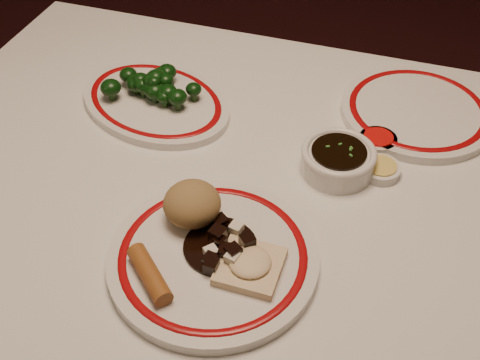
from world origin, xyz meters
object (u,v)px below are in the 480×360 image
at_px(main_plate, 213,258).
at_px(rice_mound, 192,204).
at_px(dining_table, 242,226).
at_px(broccoli_plate, 156,102).
at_px(stirfry_heap, 222,245).
at_px(fried_wonton, 250,265).
at_px(spring_roll, 150,274).
at_px(broccoli_pile, 153,85).
at_px(soy_bowl, 338,161).

bearing_deg(main_plate, rice_mound, 132.70).
relative_size(dining_table, broccoli_plate, 3.34).
height_order(rice_mound, stirfry_heap, rice_mound).
distance_m(main_plate, fried_wonton, 0.06).
xyz_separation_m(rice_mound, broccoli_plate, (-0.17, 0.25, -0.04)).
xyz_separation_m(spring_roll, broccoli_plate, (-0.16, 0.38, -0.02)).
bearing_deg(stirfry_heap, broccoli_pile, 128.06).
relative_size(fried_wonton, broccoli_plate, 0.23).
height_order(dining_table, rice_mound, rice_mound).
height_order(spring_roll, soy_bowl, spring_roll).
xyz_separation_m(stirfry_heap, broccoli_pile, (-0.24, 0.31, 0.01)).
bearing_deg(soy_bowl, main_plate, -117.58).
xyz_separation_m(fried_wonton, soy_bowl, (0.07, 0.25, -0.01)).
bearing_deg(broccoli_plate, spring_roll, -66.92).
height_order(broccoli_plate, soy_bowl, soy_bowl).
height_order(fried_wonton, broccoli_plate, fried_wonton).
xyz_separation_m(rice_mound, soy_bowl, (0.18, 0.19, -0.03)).
bearing_deg(spring_roll, rice_mound, 36.23).
distance_m(main_plate, broccoli_pile, 0.39).
height_order(rice_mound, broccoli_plate, rice_mound).
bearing_deg(fried_wonton, rice_mound, 149.08).
height_order(main_plate, broccoli_pile, broccoli_pile).
xyz_separation_m(main_plate, broccoli_plate, (-0.22, 0.31, -0.00)).
bearing_deg(broccoli_plate, fried_wonton, -48.67).
relative_size(spring_roll, stirfry_heap, 0.90).
xyz_separation_m(broccoli_pile, soy_bowl, (0.35, -0.08, -0.02)).
height_order(stirfry_heap, broccoli_pile, broccoli_pile).
height_order(dining_table, stirfry_heap, stirfry_heap).
bearing_deg(stirfry_heap, broccoli_plate, 128.11).
xyz_separation_m(dining_table, broccoli_plate, (-0.22, 0.15, 0.10)).
distance_m(spring_roll, soy_bowl, 0.36).
relative_size(rice_mound, broccoli_pile, 0.48).
bearing_deg(dining_table, fried_wonton, -68.75).
xyz_separation_m(stirfry_heap, soy_bowl, (0.12, 0.23, -0.01)).
distance_m(spring_roll, stirfry_heap, 0.11).
relative_size(dining_table, spring_roll, 12.69).
bearing_deg(fried_wonton, broccoli_plate, 131.33).
height_order(spring_roll, fried_wonton, spring_roll).
bearing_deg(fried_wonton, stirfry_heap, 156.59).
bearing_deg(broccoli_plate, broccoli_pile, 126.33).
xyz_separation_m(spring_roll, stirfry_heap, (0.07, 0.08, -0.00)).
bearing_deg(broccoli_plate, soy_bowl, -11.12).
distance_m(dining_table, stirfry_heap, 0.19).
xyz_separation_m(dining_table, fried_wonton, (0.06, -0.17, 0.12)).
bearing_deg(main_plate, fried_wonton, -9.37).
bearing_deg(dining_table, broccoli_pile, 144.00).
relative_size(fried_wonton, broccoli_pile, 0.48).
bearing_deg(dining_table, main_plate, -87.05).
distance_m(rice_mound, soy_bowl, 0.26).
height_order(spring_roll, stirfry_heap, stirfry_heap).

